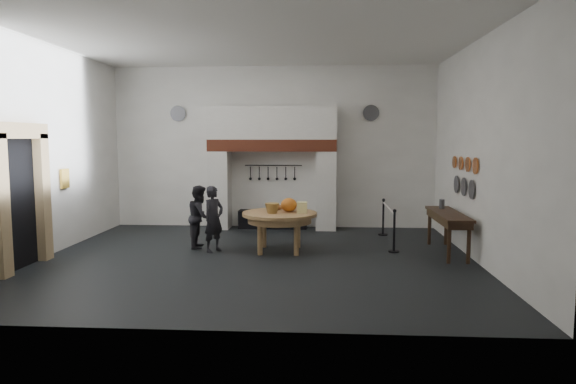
# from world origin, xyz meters

# --- Properties ---
(floor) EXTENTS (9.00, 8.00, 0.02)m
(floor) POSITION_xyz_m (0.00, 0.00, 0.00)
(floor) COLOR black
(floor) RESTS_ON ground
(ceiling) EXTENTS (9.00, 8.00, 0.02)m
(ceiling) POSITION_xyz_m (0.00, 0.00, 4.50)
(ceiling) COLOR silver
(ceiling) RESTS_ON wall_back
(wall_back) EXTENTS (9.00, 0.02, 4.50)m
(wall_back) POSITION_xyz_m (0.00, 4.00, 2.25)
(wall_back) COLOR white
(wall_back) RESTS_ON floor
(wall_front) EXTENTS (9.00, 0.02, 4.50)m
(wall_front) POSITION_xyz_m (0.00, -4.00, 2.25)
(wall_front) COLOR white
(wall_front) RESTS_ON floor
(wall_left) EXTENTS (0.02, 8.00, 4.50)m
(wall_left) POSITION_xyz_m (-4.50, 0.00, 2.25)
(wall_left) COLOR white
(wall_left) RESTS_ON floor
(wall_right) EXTENTS (0.02, 8.00, 4.50)m
(wall_right) POSITION_xyz_m (4.50, 0.00, 2.25)
(wall_right) COLOR white
(wall_right) RESTS_ON floor
(chimney_pier_left) EXTENTS (0.55, 0.70, 2.15)m
(chimney_pier_left) POSITION_xyz_m (-1.48, 3.65, 1.07)
(chimney_pier_left) COLOR silver
(chimney_pier_left) RESTS_ON floor
(chimney_pier_right) EXTENTS (0.55, 0.70, 2.15)m
(chimney_pier_right) POSITION_xyz_m (1.48, 3.65, 1.07)
(chimney_pier_right) COLOR silver
(chimney_pier_right) RESTS_ON floor
(hearth_brick_band) EXTENTS (3.50, 0.72, 0.32)m
(hearth_brick_band) POSITION_xyz_m (0.00, 3.65, 2.31)
(hearth_brick_band) COLOR #9E442B
(hearth_brick_band) RESTS_ON chimney_pier_left
(chimney_hood) EXTENTS (3.50, 0.70, 0.90)m
(chimney_hood) POSITION_xyz_m (0.00, 3.65, 2.92)
(chimney_hood) COLOR silver
(chimney_hood) RESTS_ON hearth_brick_band
(iron_range) EXTENTS (1.90, 0.45, 0.50)m
(iron_range) POSITION_xyz_m (0.00, 3.72, 0.25)
(iron_range) COLOR black
(iron_range) RESTS_ON floor
(utensil_rail) EXTENTS (1.60, 0.02, 0.02)m
(utensil_rail) POSITION_xyz_m (0.00, 3.92, 1.75)
(utensil_rail) COLOR black
(utensil_rail) RESTS_ON wall_back
(door_recess) EXTENTS (0.04, 1.10, 2.50)m
(door_recess) POSITION_xyz_m (-4.47, -1.00, 1.25)
(door_recess) COLOR black
(door_recess) RESTS_ON floor
(door_jamb_near) EXTENTS (0.22, 0.30, 2.60)m
(door_jamb_near) POSITION_xyz_m (-4.38, -1.70, 1.30)
(door_jamb_near) COLOR tan
(door_jamb_near) RESTS_ON floor
(door_jamb_far) EXTENTS (0.22, 0.30, 2.60)m
(door_jamb_far) POSITION_xyz_m (-4.38, -0.30, 1.30)
(door_jamb_far) COLOR tan
(door_jamb_far) RESTS_ON floor
(door_lintel) EXTENTS (0.22, 1.70, 0.30)m
(door_lintel) POSITION_xyz_m (-4.38, -1.00, 2.65)
(door_lintel) COLOR tan
(door_lintel) RESTS_ON door_jamb_near
(wall_plaque) EXTENTS (0.05, 0.34, 0.44)m
(wall_plaque) POSITION_xyz_m (-4.45, 0.80, 1.60)
(wall_plaque) COLOR gold
(wall_plaque) RESTS_ON wall_left
(work_table) EXTENTS (1.95, 1.95, 0.07)m
(work_table) POSITION_xyz_m (0.42, 0.79, 0.84)
(work_table) COLOR tan
(work_table) RESTS_ON floor
(pumpkin) EXTENTS (0.36, 0.36, 0.31)m
(pumpkin) POSITION_xyz_m (0.62, 0.89, 1.03)
(pumpkin) COLOR #C3521B
(pumpkin) RESTS_ON work_table
(cheese_block_big) EXTENTS (0.22, 0.22, 0.24)m
(cheese_block_big) POSITION_xyz_m (0.92, 0.74, 0.99)
(cheese_block_big) COLOR #E2D787
(cheese_block_big) RESTS_ON work_table
(cheese_block_small) EXTENTS (0.18, 0.18, 0.20)m
(cheese_block_small) POSITION_xyz_m (0.90, 1.04, 0.97)
(cheese_block_small) COLOR #D9C982
(cheese_block_small) RESTS_ON work_table
(wicker_basket) EXTENTS (0.38, 0.38, 0.22)m
(wicker_basket) POSITION_xyz_m (0.27, 0.64, 0.98)
(wicker_basket) COLOR #A37D3B
(wicker_basket) RESTS_ON work_table
(bread_loaf) EXTENTS (0.31, 0.18, 0.13)m
(bread_loaf) POSITION_xyz_m (0.32, 1.14, 0.94)
(bread_loaf) COLOR #A05D38
(bread_loaf) RESTS_ON work_table
(visitor_near) EXTENTS (0.59, 0.64, 1.46)m
(visitor_near) POSITION_xyz_m (-1.03, 0.67, 0.73)
(visitor_near) COLOR black
(visitor_near) RESTS_ON floor
(visitor_far) EXTENTS (0.60, 0.74, 1.44)m
(visitor_far) POSITION_xyz_m (-1.43, 1.07, 0.72)
(visitor_far) COLOR black
(visitor_far) RESTS_ON floor
(side_table) EXTENTS (0.55, 2.20, 0.06)m
(side_table) POSITION_xyz_m (4.10, 0.82, 0.87)
(side_table) COLOR #3B2715
(side_table) RESTS_ON floor
(pewter_jug) EXTENTS (0.12, 0.12, 0.22)m
(pewter_jug) POSITION_xyz_m (4.10, 1.42, 1.01)
(pewter_jug) COLOR #4B4B50
(pewter_jug) RESTS_ON side_table
(copper_pan_a) EXTENTS (0.03, 0.34, 0.34)m
(copper_pan_a) POSITION_xyz_m (4.46, 0.20, 1.95)
(copper_pan_a) COLOR #C6662D
(copper_pan_a) RESTS_ON wall_right
(copper_pan_b) EXTENTS (0.03, 0.32, 0.32)m
(copper_pan_b) POSITION_xyz_m (4.46, 0.75, 1.95)
(copper_pan_b) COLOR #C6662D
(copper_pan_b) RESTS_ON wall_right
(copper_pan_c) EXTENTS (0.03, 0.30, 0.30)m
(copper_pan_c) POSITION_xyz_m (4.46, 1.30, 1.95)
(copper_pan_c) COLOR #C6662D
(copper_pan_c) RESTS_ON wall_right
(copper_pan_d) EXTENTS (0.03, 0.28, 0.28)m
(copper_pan_d) POSITION_xyz_m (4.46, 1.85, 1.95)
(copper_pan_d) COLOR #C6662D
(copper_pan_d) RESTS_ON wall_right
(pewter_plate_left) EXTENTS (0.03, 0.40, 0.40)m
(pewter_plate_left) POSITION_xyz_m (4.46, 0.40, 1.45)
(pewter_plate_left) COLOR #4C4C51
(pewter_plate_left) RESTS_ON wall_right
(pewter_plate_mid) EXTENTS (0.03, 0.40, 0.40)m
(pewter_plate_mid) POSITION_xyz_m (4.46, 1.00, 1.45)
(pewter_plate_mid) COLOR #4C4C51
(pewter_plate_mid) RESTS_ON wall_right
(pewter_plate_right) EXTENTS (0.03, 0.40, 0.40)m
(pewter_plate_right) POSITION_xyz_m (4.46, 1.60, 1.45)
(pewter_plate_right) COLOR #4C4C51
(pewter_plate_right) RESTS_ON wall_right
(pewter_plate_back_left) EXTENTS (0.44, 0.03, 0.44)m
(pewter_plate_back_left) POSITION_xyz_m (-2.70, 3.96, 3.20)
(pewter_plate_back_left) COLOR #4C4C51
(pewter_plate_back_left) RESTS_ON wall_back
(pewter_plate_back_right) EXTENTS (0.44, 0.03, 0.44)m
(pewter_plate_back_right) POSITION_xyz_m (2.70, 3.96, 3.20)
(pewter_plate_back_right) COLOR #4C4C51
(pewter_plate_back_right) RESTS_ON wall_back
(barrier_post_near) EXTENTS (0.05, 0.05, 0.90)m
(barrier_post_near) POSITION_xyz_m (2.96, 0.87, 0.45)
(barrier_post_near) COLOR black
(barrier_post_near) RESTS_ON floor
(barrier_post_far) EXTENTS (0.05, 0.05, 0.90)m
(barrier_post_far) POSITION_xyz_m (2.96, 2.87, 0.45)
(barrier_post_far) COLOR black
(barrier_post_far) RESTS_ON floor
(barrier_rope) EXTENTS (0.04, 2.00, 0.04)m
(barrier_rope) POSITION_xyz_m (2.96, 1.87, 0.85)
(barrier_rope) COLOR white
(barrier_rope) RESTS_ON barrier_post_near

